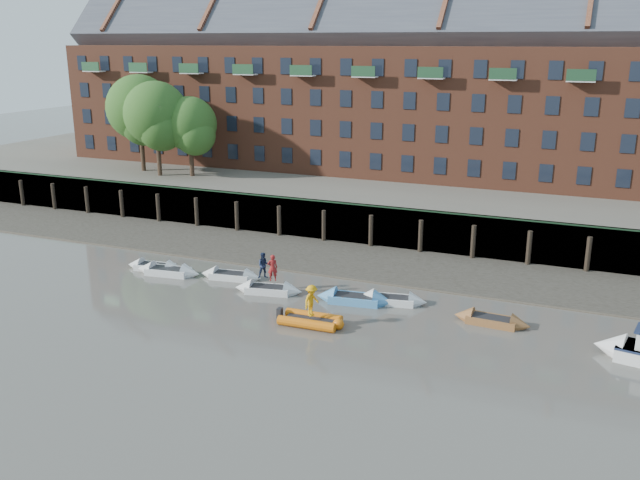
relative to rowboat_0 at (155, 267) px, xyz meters
The scene contains 18 objects.
ground 17.90m from the rowboat_0, 36.23° to the right, with size 220.00×220.00×0.00m, color #59554E.
foreshore 16.23m from the rowboat_0, 27.20° to the left, with size 110.00×8.00×0.50m, color #3D382F.
mud_band 14.99m from the rowboat_0, 15.56° to the left, with size 110.00×1.60×0.10m, color #4C4336.
river_wall 18.70m from the rowboat_0, 39.26° to the left, with size 110.00×1.23×3.30m.
bank_terrace 29.27m from the rowboat_0, 60.41° to the left, with size 110.00×28.00×3.20m, color #5E594D.
apartment_terrace 32.63m from the rowboat_0, 61.34° to the left, with size 80.60×15.56×20.98m.
tree_cluster 21.99m from the rowboat_0, 123.69° to the left, with size 11.76×7.74×9.40m.
rowboat_0 is the anchor object (origin of this frame).
rowboat_1 1.54m from the rowboat_0, 18.61° to the right, with size 4.83×1.94×1.36m.
rowboat_2 5.95m from the rowboat_0, ahead, with size 4.50×1.86×1.27m.
rowboat_3 9.58m from the rowboat_0, ahead, with size 4.63×2.12×1.30m.
rowboat_4 15.27m from the rowboat_0, ahead, with size 5.01×2.04×1.41m.
rowboat_5 17.40m from the rowboat_0, ahead, with size 4.60×2.07×1.29m.
rowboat_6 23.69m from the rowboat_0, ahead, with size 4.43×1.50×1.27m.
rib_tender 14.94m from the rowboat_0, 18.22° to the right, with size 3.79×1.87×0.65m.
person_rower_a 10.01m from the rowboat_0, ahead, with size 0.64×0.42×1.75m, color maroon.
person_rower_b 9.25m from the rowboat_0, ahead, with size 0.84×0.65×1.72m, color #19233F.
person_rib_crew 15.01m from the rowboat_0, 18.60° to the right, with size 1.19×0.69×1.85m, color orange.
Camera 1 is at (13.84, -27.12, 15.71)m, focal length 38.00 mm.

